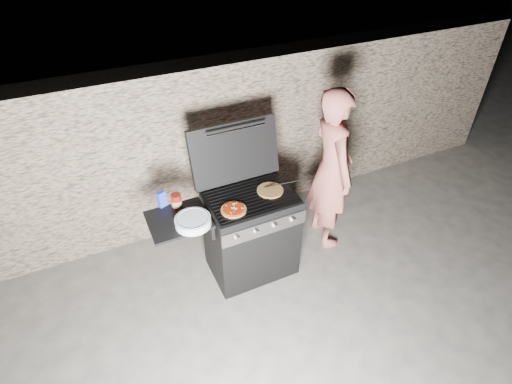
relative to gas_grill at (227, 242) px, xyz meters
name	(u,v)px	position (x,y,z in m)	size (l,w,h in m)	color
ground	(252,267)	(0.25, 0.00, -0.46)	(50.00, 50.00, 0.00)	#4A4844
stone_wall	(211,144)	(0.25, 1.05, 0.44)	(8.00, 0.35, 1.80)	tan
gas_grill	(227,242)	(0.00, 0.00, 0.00)	(1.34, 0.79, 0.91)	black
pizza_topped	(234,209)	(0.04, -0.11, 0.47)	(0.22, 0.22, 0.02)	#D7B564
pizza_plain	(270,190)	(0.45, 0.01, 0.46)	(0.24, 0.24, 0.01)	tan
sauce_jar	(176,201)	(-0.38, 0.15, 0.51)	(0.09, 0.09, 0.14)	maroon
blue_carton	(162,199)	(-0.49, 0.22, 0.52)	(0.07, 0.04, 0.15)	#2032B7
plate_stack	(193,221)	(-0.33, -0.12, 0.48)	(0.30, 0.30, 0.07)	white
person	(331,170)	(1.17, 0.10, 0.42)	(0.64, 0.42, 1.74)	#B65E54
tongs	(285,184)	(0.59, 0.00, 0.49)	(0.01, 0.01, 0.39)	black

